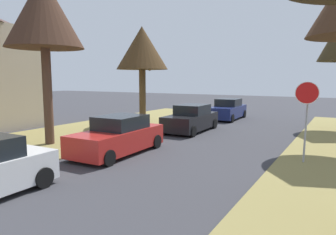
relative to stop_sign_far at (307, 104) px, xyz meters
The scene contains 6 objects.
stop_sign_far is the anchor object (origin of this frame).
street_tree_left_mid_b 11.72m from the stop_sign_far, 166.41° to the right, with size 3.47×3.47×7.67m.
street_tree_left_far 11.79m from the stop_sign_far, 156.31° to the left, with size 3.37×3.37×6.43m.
parked_sedan_red 7.36m from the stop_sign_far, 161.65° to the right, with size 2.06×4.45×1.57m.
parked_sedan_black 8.05m from the stop_sign_far, 147.71° to the left, with size 2.06×4.45×1.57m.
parked_sedan_navy 12.65m from the stop_sign_far, 122.22° to the left, with size 2.06×4.45×1.57m.
Camera 1 is at (5.79, 2.79, 3.09)m, focal length 32.60 mm.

